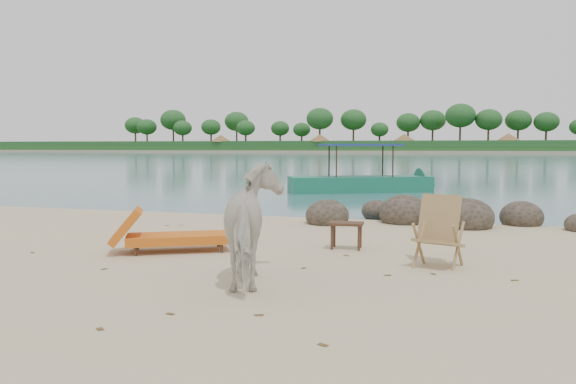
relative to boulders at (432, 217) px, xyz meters
name	(u,v)px	position (x,y,z in m)	size (l,w,h in m)	color
water	(437,157)	(-2.16, 84.25, -0.18)	(400.00, 400.00, 0.00)	#345E68
far_shore	(444,152)	(-2.16, 164.25, -0.18)	(420.00, 90.00, 1.40)	tan
far_scenery	(442,141)	(-2.13, 130.95, 2.96)	(420.00, 18.00, 9.50)	#1E4C1E
boulders	(432,217)	(0.00, 0.00, 0.00)	(6.24, 2.82, 0.88)	#302620
cow	(257,225)	(-2.00, -6.44, 0.60)	(0.84, 1.85, 1.57)	silver
side_table	(346,237)	(-1.31, -3.75, 0.05)	(0.57, 0.37, 0.46)	#362215
lounge_chair	(179,234)	(-4.01, -4.74, 0.14)	(2.15, 0.75, 0.65)	#E15B1A
deck_chair	(438,234)	(0.26, -4.78, 0.34)	(0.67, 0.74, 1.05)	#9E894F
boat_near	(360,152)	(-3.15, 9.35, 1.39)	(6.46, 1.45, 3.14)	#1A7053
dead_leaves	(273,268)	(-2.09, -5.46, -0.18)	(8.55, 6.94, 0.00)	brown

